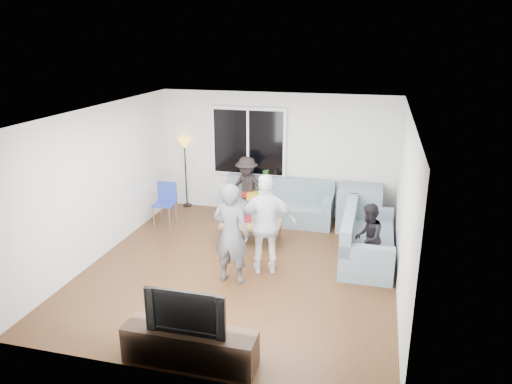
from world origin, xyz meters
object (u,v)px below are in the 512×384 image
(player_left, at_px, (231,234))
(spectator_back, at_px, (247,188))
(coffee_table, at_px, (251,232))
(sofa_back_section, at_px, (277,201))
(spectator_right, at_px, (368,238))
(side_chair, at_px, (165,204))
(television, at_px, (188,309))
(sofa_right_section, at_px, (368,235))
(tv_console, at_px, (190,346))
(floor_lamp, at_px, (186,173))
(player_right, at_px, (266,225))

(player_left, bearing_deg, spectator_back, -72.56)
(coffee_table, height_order, player_left, player_left)
(sofa_back_section, distance_m, spectator_right, 2.64)
(sofa_back_section, bearing_deg, side_chair, -160.22)
(sofa_back_section, relative_size, side_chair, 2.67)
(player_left, xyz_separation_m, television, (0.11, -2.03, -0.09))
(sofa_right_section, height_order, coffee_table, sofa_right_section)
(spectator_right, distance_m, tv_console, 3.53)
(sofa_right_section, height_order, spectator_back, spectator_back)
(player_left, height_order, television, player_left)
(sofa_right_section, relative_size, floor_lamp, 1.28)
(tv_console, bearing_deg, spectator_right, 56.69)
(side_chair, xyz_separation_m, floor_lamp, (0.00, 1.17, 0.35))
(spectator_back, bearing_deg, player_right, -55.16)
(spectator_right, bearing_deg, player_right, -69.87)
(sofa_right_section, relative_size, side_chair, 2.33)
(spectator_right, height_order, spectator_back, spectator_back)
(player_right, height_order, television, player_right)
(floor_lamp, relative_size, television, 1.62)
(floor_lamp, height_order, player_right, player_right)
(player_left, distance_m, television, 2.04)
(coffee_table, bearing_deg, spectator_back, 108.78)
(sofa_back_section, relative_size, spectator_back, 1.74)
(television, bearing_deg, sofa_back_section, 89.58)
(sofa_back_section, distance_m, sofa_right_section, 2.34)
(player_right, distance_m, tv_console, 2.57)
(floor_lamp, bearing_deg, tv_console, -67.43)
(television, bearing_deg, sofa_right_section, 60.43)
(coffee_table, height_order, spectator_back, spectator_back)
(sofa_back_section, xyz_separation_m, spectator_back, (-0.66, 0.03, 0.23))
(coffee_table, relative_size, tv_console, 0.69)
(spectator_back, xyz_separation_m, television, (0.63, -4.80, 0.06))
(side_chair, bearing_deg, player_left, -46.63)
(player_right, height_order, spectator_right, player_right)
(sofa_back_section, distance_m, player_right, 2.35)
(side_chair, height_order, tv_console, side_chair)
(spectator_right, relative_size, spectator_back, 0.87)
(coffee_table, height_order, side_chair, side_chair)
(sofa_right_section, xyz_separation_m, player_left, (-2.04, -1.36, 0.38))
(sofa_back_section, height_order, player_left, player_left)
(side_chair, distance_m, television, 4.54)
(sofa_back_section, bearing_deg, spectator_back, 177.40)
(television, bearing_deg, spectator_right, 56.69)
(coffee_table, height_order, spectator_right, spectator_right)
(sofa_right_section, height_order, tv_console, sofa_right_section)
(player_right, relative_size, spectator_back, 1.25)
(tv_console, bearing_deg, floor_lamp, 112.57)
(side_chair, bearing_deg, sofa_right_section, -10.96)
(television, bearing_deg, side_chair, 118.25)
(player_left, bearing_deg, spectator_right, -149.26)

